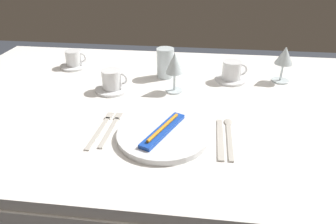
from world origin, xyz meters
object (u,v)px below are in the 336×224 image
object	(u,v)px
fork_inner	(101,128)
dinner_knife	(220,139)
coffee_cup_left	(112,79)
wine_glass_centre	(175,65)
wine_glass_left	(284,58)
drink_tumbler	(165,65)
dinner_plate	(163,135)
coffee_cup_far	(74,58)
coffee_cup_right	(232,70)
toothbrush_package	(163,130)
spoon_soup	(229,133)
fork_outer	(112,128)

from	to	relation	value
fork_inner	dinner_knife	world-z (taller)	same
coffee_cup_left	wine_glass_centre	world-z (taller)	wine_glass_centre
wine_glass_left	drink_tumbler	bearing A→B (deg)	-178.94
dinner_plate	dinner_knife	bearing A→B (deg)	1.59
drink_tumbler	wine_glass_centre	bearing A→B (deg)	-69.19
coffee_cup_far	dinner_knife	bearing A→B (deg)	-38.81
wine_glass_centre	wine_glass_left	world-z (taller)	wine_glass_centre
coffee_cup_right	fork_inner	bearing A→B (deg)	-134.53
drink_tumbler	toothbrush_package	bearing A→B (deg)	-83.46
spoon_soup	coffee_cup_left	world-z (taller)	coffee_cup_left
coffee_cup_far	wine_glass_centre	distance (m)	0.53
spoon_soup	fork_outer	bearing A→B (deg)	-178.06
coffee_cup_left	fork_outer	bearing A→B (deg)	-75.15
dinner_knife	spoon_soup	bearing A→B (deg)	54.04
spoon_soup	coffee_cup_right	size ratio (longest dim) A/B	2.22
fork_outer	wine_glass_centre	world-z (taller)	wine_glass_centre
toothbrush_package	fork_outer	xyz separation A→B (m)	(-0.17, 0.03, -0.02)
dinner_knife	toothbrush_package	bearing A→B (deg)	-178.41
fork_inner	fork_outer	bearing A→B (deg)	12.78
spoon_soup	wine_glass_centre	world-z (taller)	wine_glass_centre
coffee_cup_left	wine_glass_left	bearing A→B (deg)	14.31
fork_outer	coffee_cup_far	bearing A→B (deg)	122.34
coffee_cup_left	wine_glass_left	size ratio (longest dim) A/B	0.68
fork_inner	coffee_cup_right	size ratio (longest dim) A/B	2.11
fork_outer	coffee_cup_left	world-z (taller)	coffee_cup_left
drink_tumbler	wine_glass_left	bearing A→B (deg)	1.06
dinner_knife	coffee_cup_right	bearing A→B (deg)	82.94
toothbrush_package	coffee_cup_far	size ratio (longest dim) A/B	2.18
coffee_cup_left	coffee_cup_far	xyz separation A→B (m)	(-0.24, 0.23, -0.00)
toothbrush_package	dinner_knife	size ratio (longest dim) A/B	0.96
toothbrush_package	coffee_cup_left	size ratio (longest dim) A/B	2.07
fork_outer	fork_inner	bearing A→B (deg)	-167.22
spoon_soup	coffee_cup_right	distance (m)	0.42
spoon_soup	wine_glass_centre	distance (m)	0.36
dinner_plate	coffee_cup_left	bearing A→B (deg)	128.34
fork_outer	wine_glass_left	distance (m)	0.75
coffee_cup_left	toothbrush_package	bearing A→B (deg)	-51.66
toothbrush_package	coffee_cup_right	xyz separation A→B (m)	(0.23, 0.45, 0.02)
dinner_plate	spoon_soup	world-z (taller)	dinner_plate
toothbrush_package	spoon_soup	world-z (taller)	toothbrush_package
dinner_plate	fork_inner	distance (m)	0.20
fork_inner	drink_tumbler	distance (m)	0.47
dinner_knife	coffee_cup_left	world-z (taller)	coffee_cup_left
dinner_knife	coffee_cup_right	distance (m)	0.46
fork_outer	dinner_knife	bearing A→B (deg)	-4.35
coffee_cup_left	spoon_soup	bearing A→B (deg)	-30.76
coffee_cup_left	wine_glass_centre	bearing A→B (deg)	5.11
toothbrush_package	fork_inner	xyz separation A→B (m)	(-0.20, 0.02, -0.02)
fork_outer	spoon_soup	size ratio (longest dim) A/B	0.90
coffee_cup_right	coffee_cup_far	size ratio (longest dim) A/B	1.07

